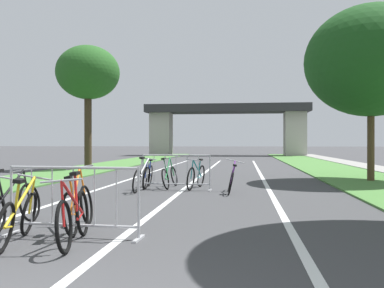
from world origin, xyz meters
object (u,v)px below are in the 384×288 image
bicycle_yellow_0 (18,217)px  bicycle_purple_8 (231,180)px  tree_left_cypress_far (88,74)px  crowd_barrier_nearest (73,202)px  bicycle_green_1 (170,176)px  bicycle_red_2 (74,217)px  tree_right_pine_far (371,61)px  bicycle_black_6 (12,205)px  crowd_barrier_second (176,173)px  bicycle_white_9 (142,178)px  bicycle_orange_7 (79,207)px  bicycle_blue_4 (148,175)px  bicycle_teal_3 (196,176)px

bicycle_yellow_0 → bicycle_purple_8: same height
tree_left_cypress_far → crowd_barrier_nearest: size_ratio=3.07×
bicycle_green_1 → bicycle_red_2: bearing=-86.2°
tree_right_pine_far → bicycle_black_6: tree_right_pine_far is taller
crowd_barrier_second → bicycle_red_2: (-0.35, -6.61, -0.13)m
crowd_barrier_nearest → bicycle_black_6: 1.37m
bicycle_red_2 → bicycle_white_9: (-0.57, 6.14, 0.00)m
bicycle_orange_7 → bicycle_red_2: bearing=-79.0°
bicycle_green_1 → bicycle_purple_8: (1.94, -1.06, -0.01)m
bicycle_orange_7 → bicycle_blue_4: bearing=85.5°
bicycle_white_9 → bicycle_orange_7: bearing=-84.3°
crowd_barrier_nearest → bicycle_yellow_0: bearing=-138.8°
bicycle_blue_4 → bicycle_purple_8: 2.79m
tree_left_cypress_far → crowd_barrier_second: bearing=-54.9°
bicycle_yellow_0 → bicycle_black_6: size_ratio=0.96×
tree_left_cypress_far → bicycle_teal_3: size_ratio=3.68×
bicycle_yellow_0 → bicycle_purple_8: size_ratio=1.07×
bicycle_black_6 → bicycle_white_9: (0.88, 5.24, -0.00)m
bicycle_red_2 → bicycle_teal_3: 7.07m
tree_right_pine_far → bicycle_blue_4: size_ratio=3.86×
tree_right_pine_far → bicycle_white_9: tree_right_pine_far is taller
bicycle_teal_3 → bicycle_black_6: bearing=79.4°
crowd_barrier_nearest → bicycle_white_9: 5.76m
crowd_barrier_second → bicycle_purple_8: crowd_barrier_second is taller
bicycle_red_2 → bicycle_purple_8: size_ratio=1.07×
crowd_barrier_nearest → bicycle_white_9: bearing=93.8°
tree_right_pine_far → bicycle_blue_4: (-7.47, -2.90, -3.93)m
tree_left_cypress_far → crowd_barrier_second: size_ratio=3.07×
crowd_barrier_nearest → bicycle_red_2: (0.18, -0.40, -0.13)m
tree_left_cypress_far → bicycle_teal_3: bearing=-51.2°
bicycle_green_1 → bicycle_white_9: (-0.62, -1.02, 0.02)m
tree_right_pine_far → bicycle_yellow_0: tree_right_pine_far is taller
bicycle_red_2 → bicycle_orange_7: bicycle_orange_7 is taller
crowd_barrier_nearest → crowd_barrier_second: bearing=85.1°
bicycle_green_1 → bicycle_black_6: same height
tree_right_pine_far → crowd_barrier_second: (-6.50, -3.38, -3.80)m
tree_right_pine_far → bicycle_black_6: 12.91m
bicycle_orange_7 → bicycle_purple_8: size_ratio=1.03×
crowd_barrier_nearest → bicycle_blue_4: 6.70m
bicycle_yellow_0 → bicycle_teal_3: bearing=63.9°
bicycle_blue_4 → bicycle_orange_7: size_ratio=0.99×
crowd_barrier_nearest → bicycle_teal_3: 6.70m
crowd_barrier_second → bicycle_red_2: crowd_barrier_second is taller
tree_left_cypress_far → bicycle_white_9: (5.14, -9.08, -4.62)m
tree_left_cypress_far → bicycle_purple_8: bearing=-49.8°
bicycle_orange_7 → crowd_barrier_second: bearing=76.2°
bicycle_blue_4 → bicycle_orange_7: 6.25m
tree_right_pine_far → bicycle_orange_7: (-7.13, -9.14, -3.93)m
bicycle_teal_3 → bicycle_white_9: bearing=40.9°
bicycle_teal_3 → bicycle_white_9: 1.71m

